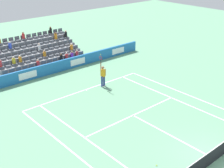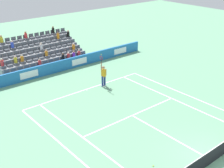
% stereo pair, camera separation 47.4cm
% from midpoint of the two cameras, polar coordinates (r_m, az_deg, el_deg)
% --- Properties ---
extents(ground_plane, '(80.00, 80.00, 0.00)m').
position_cam_midpoint_polar(ground_plane, '(17.83, 18.18, -13.34)').
color(ground_plane, '#669E77').
extents(line_baseline, '(10.97, 0.10, 0.01)m').
position_cam_midpoint_polar(line_baseline, '(24.79, -5.55, -1.07)').
color(line_baseline, white).
rests_on(line_baseline, ground).
extents(line_service, '(8.23, 0.10, 0.01)m').
position_cam_midpoint_polar(line_service, '(21.03, 3.31, -5.86)').
color(line_service, white).
rests_on(line_service, ground).
extents(line_centre_service, '(0.10, 6.40, 0.01)m').
position_cam_midpoint_polar(line_centre_service, '(19.23, 10.04, -9.36)').
color(line_centre_service, white).
rests_on(line_centre_service, ground).
extents(line_singles_sideline_left, '(0.10, 11.89, 0.01)m').
position_cam_midpoint_polar(line_singles_sideline_left, '(18.49, -5.04, -10.55)').
color(line_singles_sideline_left, white).
rests_on(line_singles_sideline_left, ground).
extents(line_singles_sideline_right, '(0.10, 11.89, 0.01)m').
position_cam_midpoint_polar(line_singles_sideline_right, '(23.53, 11.31, -2.89)').
color(line_singles_sideline_right, white).
rests_on(line_singles_sideline_right, ground).
extents(line_doubles_sideline_left, '(0.10, 11.89, 0.01)m').
position_cam_midpoint_polar(line_doubles_sideline_left, '(17.88, -8.65, -12.11)').
color(line_doubles_sideline_left, white).
rests_on(line_doubles_sideline_left, ground).
extents(line_doubles_sideline_right, '(0.10, 11.89, 0.01)m').
position_cam_midpoint_polar(line_doubles_sideline_right, '(24.54, 13.30, -1.92)').
color(line_doubles_sideline_right, white).
rests_on(line_doubles_sideline_right, ground).
extents(line_centre_mark, '(0.10, 0.20, 0.01)m').
position_cam_midpoint_polar(line_centre_mark, '(24.72, -5.42, -1.15)').
color(line_centre_mark, white).
rests_on(line_centre_mark, ground).
extents(sponsor_barrier, '(20.92, 0.22, 1.04)m').
position_cam_midpoint_polar(sponsor_barrier, '(28.37, -11.32, 3.00)').
color(sponsor_barrier, '#1E66AD').
rests_on(sponsor_barrier, ground).
extents(tennis_net, '(11.97, 0.10, 1.07)m').
position_cam_midpoint_polar(tennis_net, '(17.54, 18.39, -12.05)').
color(tennis_net, '#33383D').
rests_on(tennis_net, ground).
extents(tennis_player, '(0.53, 0.37, 2.85)m').
position_cam_midpoint_polar(tennis_player, '(24.92, -2.26, 1.64)').
color(tennis_player, navy).
rests_on(tennis_player, ground).
extents(stadium_stand, '(8.68, 4.75, 3.01)m').
position_cam_midpoint_polar(stadium_stand, '(31.26, -14.71, 5.23)').
color(stadium_stand, gray).
rests_on(stadium_stand, ground).
extents(loose_tennis_ball, '(0.07, 0.07, 0.07)m').
position_cam_midpoint_polar(loose_tennis_ball, '(16.71, 7.51, -14.84)').
color(loose_tennis_ball, '#D1E533').
rests_on(loose_tennis_ball, ground).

